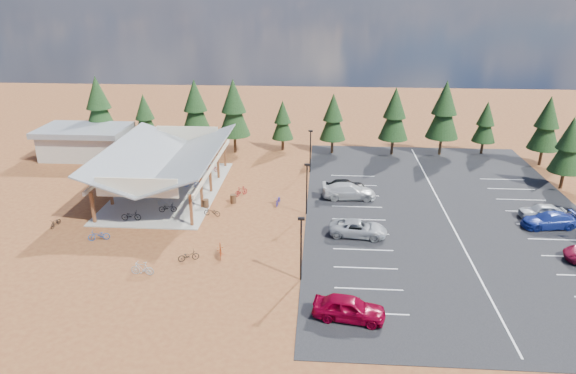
{
  "coord_description": "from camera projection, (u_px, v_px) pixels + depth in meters",
  "views": [
    {
      "loc": [
        6.35,
        -43.36,
        20.56
      ],
      "look_at": [
        3.04,
        4.5,
        1.78
      ],
      "focal_mm": 32.0,
      "sensor_mm": 36.0,
      "label": 1
    }
  ],
  "objects": [
    {
      "name": "pine_7",
      "position": [
        444.0,
        110.0,
        65.11
      ],
      "size": [
        4.16,
        4.16,
        9.69
      ],
      "color": "#382314",
      "rests_on": "ground"
    },
    {
      "name": "bike_15",
      "position": [
        241.0,
        191.0,
        53.93
      ],
      "size": [
        1.45,
        1.55,
        0.99
      ],
      "primitive_type": "imported",
      "rotation": [
        0.0,
        0.0,
        2.41
      ],
      "color": "maroon",
      "rests_on": "ground"
    },
    {
      "name": "car_7",
      "position": [
        550.0,
        220.0,
        46.6
      ],
      "size": [
        5.19,
        2.67,
        1.44
      ],
      "primitive_type": "imported",
      "rotation": [
        0.0,
        0.0,
        -1.43
      ],
      "color": "navy",
      "rests_on": "asphalt_lot"
    },
    {
      "name": "bike_8",
      "position": [
        56.0,
        223.0,
        46.94
      ],
      "size": [
        0.65,
        1.57,
        0.8
      ],
      "primitive_type": "imported",
      "rotation": [
        0.0,
        0.0,
        -0.08
      ],
      "color": "black",
      "rests_on": "ground"
    },
    {
      "name": "asphalt_lot",
      "position": [
        446.0,
        213.0,
        49.77
      ],
      "size": [
        27.0,
        44.0,
        0.04
      ],
      "primitive_type": "cube",
      "color": "black",
      "rests_on": "ground"
    },
    {
      "name": "bike_4",
      "position": [
        168.0,
        208.0,
        49.71
      ],
      "size": [
        1.79,
        0.75,
        0.92
      ],
      "primitive_type": "imported",
      "rotation": [
        0.0,
        0.0,
        1.65
      ],
      "color": "black",
      "rests_on": "concrete_pad"
    },
    {
      "name": "trash_bin_1",
      "position": [
        233.0,
        199.0,
        52.11
      ],
      "size": [
        0.6,
        0.6,
        0.9
      ],
      "primitive_type": "cylinder",
      "color": "#452B18",
      "rests_on": "ground"
    },
    {
      "name": "pine_4",
      "position": [
        283.0,
        120.0,
        67.62
      ],
      "size": [
        2.89,
        2.89,
        6.74
      ],
      "color": "#382314",
      "rests_on": "ground"
    },
    {
      "name": "car_2",
      "position": [
        358.0,
        228.0,
        45.07
      ],
      "size": [
        5.26,
        2.83,
        1.4
      ],
      "primitive_type": "imported",
      "rotation": [
        0.0,
        0.0,
        1.47
      ],
      "color": "#9B9EA2",
      "rests_on": "asphalt_lot"
    },
    {
      "name": "car_8",
      "position": [
        542.0,
        211.0,
        48.5
      ],
      "size": [
        4.17,
        1.76,
        1.41
      ],
      "primitive_type": "imported",
      "rotation": [
        0.0,
        0.0,
        -1.59
      ],
      "color": "#A7ABAF",
      "rests_on": "asphalt_lot"
    },
    {
      "name": "car_3",
      "position": [
        349.0,
        191.0,
        53.01
      ],
      "size": [
        5.58,
        2.46,
        1.59
      ],
      "primitive_type": "imported",
      "rotation": [
        0.0,
        0.0,
        1.61
      ],
      "color": "#BCBCBC",
      "rests_on": "asphalt_lot"
    },
    {
      "name": "bike_7",
      "position": [
        212.0,
        168.0,
        60.68
      ],
      "size": [
        1.52,
        0.59,
        0.89
      ],
      "primitive_type": "imported",
      "rotation": [
        0.0,
        0.0,
        1.45
      ],
      "color": "maroon",
      "rests_on": "concrete_pad"
    },
    {
      "name": "bike_13",
      "position": [
        142.0,
        268.0,
        39.03
      ],
      "size": [
        1.87,
        0.64,
        1.1
      ],
      "primitive_type": "imported",
      "rotation": [
        0.0,
        0.0,
        4.65
      ],
      "color": "#9FA3A7",
      "rests_on": "ground"
    },
    {
      "name": "pine_3",
      "position": [
        234.0,
        108.0,
        66.08
      ],
      "size": [
        4.17,
        4.17,
        9.72
      ],
      "color": "#382314",
      "rests_on": "ground"
    },
    {
      "name": "lamp_post_1",
      "position": [
        307.0,
        185.0,
        48.63
      ],
      "size": [
        0.5,
        0.25,
        5.14
      ],
      "color": "black",
      "rests_on": "ground"
    },
    {
      "name": "bike_0",
      "position": [
        131.0,
        216.0,
        47.95
      ],
      "size": [
        1.87,
        0.78,
        0.96
      ],
      "primitive_type": "imported",
      "rotation": [
        0.0,
        0.0,
        1.65
      ],
      "color": "black",
      "rests_on": "concrete_pad"
    },
    {
      "name": "ground",
      "position": [
        252.0,
        221.0,
        48.18
      ],
      "size": [
        140.0,
        140.0,
        0.0
      ],
      "primitive_type": "plane",
      "color": "brown",
      "rests_on": "ground"
    },
    {
      "name": "bike_12",
      "position": [
        188.0,
        256.0,
        41.09
      ],
      "size": [
        1.78,
        1.21,
        0.89
      ],
      "primitive_type": "imported",
      "rotation": [
        0.0,
        0.0,
        1.98
      ],
      "color": "black",
      "rests_on": "ground"
    },
    {
      "name": "lamp_post_2",
      "position": [
        310.0,
        148.0,
        59.78
      ],
      "size": [
        0.5,
        0.25,
        5.14
      ],
      "color": "black",
      "rests_on": "ground"
    },
    {
      "name": "bike_3",
      "position": [
        177.0,
        166.0,
        61.18
      ],
      "size": [
        1.82,
        1.02,
        1.06
      ],
      "primitive_type": "imported",
      "rotation": [
        0.0,
        0.0,
        1.26
      ],
      "color": "#9A2B0B",
      "rests_on": "concrete_pad"
    },
    {
      "name": "bike_10",
      "position": [
        99.0,
        235.0,
        44.38
      ],
      "size": [
        1.94,
        1.13,
        0.96
      ],
      "primitive_type": "imported",
      "rotation": [
        0.0,
        0.0,
        5.0
      ],
      "color": "#124297",
      "rests_on": "ground"
    },
    {
      "name": "bike_6",
      "position": [
        191.0,
        183.0,
        55.92
      ],
      "size": [
        1.96,
        0.99,
        0.98
      ],
      "primitive_type": "imported",
      "rotation": [
        0.0,
        0.0,
        1.38
      ],
      "color": "#253F9F",
      "rests_on": "concrete_pad"
    },
    {
      "name": "pine_5",
      "position": [
        333.0,
        117.0,
        66.09
      ],
      "size": [
        3.41,
        3.41,
        7.94
      ],
      "color": "#382314",
      "rests_on": "ground"
    },
    {
      "name": "pine_6",
      "position": [
        395.0,
        114.0,
        65.38
      ],
      "size": [
        3.8,
        3.8,
        8.84
      ],
      "color": "#382314",
      "rests_on": "ground"
    },
    {
      "name": "car_4",
      "position": [
        345.0,
        186.0,
        54.71
      ],
      "size": [
        4.44,
        2.38,
        1.43
      ],
      "primitive_type": "imported",
      "rotation": [
        0.0,
        0.0,
        1.74
      ],
      "color": "black",
      "rests_on": "asphalt_lot"
    },
    {
      "name": "bike_pavilion",
      "position": [
        166.0,
        157.0,
        53.93
      ],
      "size": [
        11.65,
        19.4,
        4.97
      ],
      "color": "maroon",
      "rests_on": "concrete_pad"
    },
    {
      "name": "pine_13",
      "position": [
        547.0,
        123.0,
        61.44
      ],
      "size": [
        3.7,
        3.7,
        8.61
      ],
      "color": "#382314",
      "rests_on": "ground"
    },
    {
      "name": "bike_2",
      "position": [
        162.0,
        177.0,
        57.64
      ],
      "size": [
        1.91,
        0.7,
        0.99
      ],
      "primitive_type": "imported",
      "rotation": [
        0.0,
        0.0,
        1.55
      ],
      "color": "navy",
      "rests_on": "concrete_pad"
    },
    {
      "name": "lamp_post_0",
      "position": [
        301.0,
        244.0,
        37.49
      ],
      "size": [
        0.5,
        0.25,
        5.14
      ],
      "color": "black",
      "rests_on": "ground"
    },
    {
      "name": "outbuilding",
      "position": [
        85.0,
        142.0,
        65.71
      ],
      "size": [
        11.0,
        7.0,
        3.9
      ],
      "color": "#ADA593",
      "rests_on": "ground"
    },
    {
      "name": "pine_8",
      "position": [
        486.0,
        122.0,
        66.08
      ],
      "size": [
        2.99,
        2.99,
        6.97
      ],
      "color": "#382314",
      "rests_on": "ground"
    },
    {
      "name": "bike_11",
      "position": [
        220.0,
        250.0,
        41.69
      ],
      "size": [
        0.91,
        1.91,
        1.1
      ],
      "primitive_type": "imported",
      "rotation": [
        0.0,
        0.0,
        0.22
      ],
      "color": "#932B0B",
      "rests_on": "ground"
    },
    {
      "name": "car_0",
      "position": [
        349.0,
        308.0,
        33.7
      ],
      "size": [
        5.03,
        2.67,
        1.63
      ],
      "primitive_type": "imported",
      "rotation": [
        0.0,
        0.0,
        1.41
      ],
      "color": "maroon",
      "rests_on": "asphalt_lot"
    },
    {
      "name": "concrete_pad",
      "position": [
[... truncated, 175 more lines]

